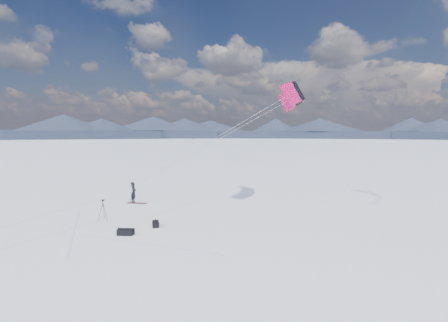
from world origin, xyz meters
The scene contains 9 objects.
ground centered at (0.00, 0.00, 0.00)m, with size 1800.00×1800.00×0.00m, color white.
horizon_hills centered at (0.00, 0.00, 4.84)m, with size 704.00×704.00×10.84m.
snow_tracks centered at (-1.44, -0.32, 0.00)m, with size 13.93×10.25×0.01m.
snowkiter centered at (-1.80, 4.37, 0.00)m, with size 0.61×0.40×1.68m, color black.
snowboard centered at (-1.33, 4.24, 0.02)m, with size 1.63×0.30×0.04m, color maroon.
tripod centered at (-0.05, -0.64, 0.87)m, with size 0.54×0.61×1.36m.
gear_bag_a centered at (3.32, -2.41, 0.17)m, with size 0.97×0.70×0.39m.
gear_bag_b centered at (3.82, -0.37, 0.16)m, with size 0.80×0.86×0.36m.
power_kite centered at (10.14, 7.70, 8.27)m, with size 13.20×6.32×7.84m.
Camera 1 is at (15.39, -15.96, 5.57)m, focal length 26.00 mm.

